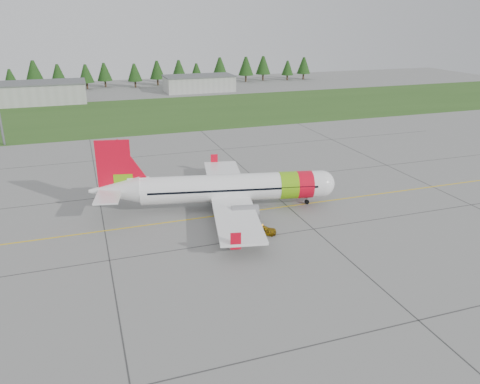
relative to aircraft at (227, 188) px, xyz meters
name	(u,v)px	position (x,y,z in m)	size (l,w,h in m)	color
ground	(239,241)	(-1.79, -10.22, -2.95)	(320.00, 320.00, 0.00)	gray
aircraft	(227,188)	(0.00, 0.00, 0.00)	(33.46, 31.32, 10.23)	white
follow_me_car	(263,222)	(1.52, -9.55, -1.23)	(1.39, 1.18, 3.45)	#DEA50C
grass_strip	(143,114)	(-1.79, 71.78, -2.94)	(320.00, 50.00, 0.03)	#30561E
taxi_guideline	(220,215)	(-1.79, -2.22, -2.94)	(120.00, 0.25, 0.02)	gold
hangar_west	(31,94)	(-31.79, 99.78, 0.05)	(32.00, 14.00, 6.00)	#A8A8A3
hangar_east	(199,84)	(23.21, 107.78, -0.35)	(24.00, 12.00, 5.20)	#A8A8A3
treeline	(121,73)	(-1.79, 127.78, 2.05)	(160.00, 8.00, 10.00)	#1C3F14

